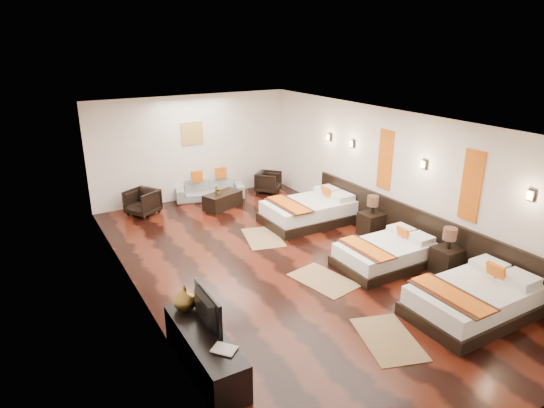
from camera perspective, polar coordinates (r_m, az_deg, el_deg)
floor at (r=9.22m, az=1.49°, el=-7.39°), size 5.50×9.50×0.01m
ceiling at (r=8.34m, az=1.66°, el=10.03°), size 5.50×9.50×0.01m
back_wall at (r=12.82m, az=-9.65°, el=6.77°), size 5.50×0.01×2.80m
left_wall at (r=7.69m, az=-16.20°, el=-2.44°), size 0.01×9.50×2.80m
right_wall at (r=10.32m, az=14.73°, el=3.30°), size 0.01×9.50×2.80m
headboard_panel at (r=10.08m, az=17.25°, el=-3.07°), size 0.08×6.60×0.90m
bed_near at (r=8.21m, az=23.41°, el=-10.66°), size 2.06×1.29×0.79m
bed_mid at (r=9.35m, az=13.72°, el=-5.92°), size 1.86×1.17×0.71m
bed_far at (r=11.21m, az=4.61°, el=-0.85°), size 2.15×1.35×0.82m
nightstand_a at (r=9.35m, az=20.53°, el=-6.14°), size 0.46×0.46×0.92m
nightstand_b at (r=10.65m, az=12.02°, el=-2.09°), size 0.47×0.47×0.93m
jute_mat_near at (r=7.35m, az=14.00°, el=-15.69°), size 1.08×1.37×0.01m
jute_mat_mid at (r=8.71m, az=6.29°, el=-9.21°), size 0.97×1.32×0.01m
jute_mat_far at (r=10.39m, az=-1.11°, el=-4.12°), size 1.03×1.35×0.01m
tv_console at (r=6.54m, az=-8.20°, el=-17.32°), size 0.50×1.80×0.55m
tv at (r=6.39m, az=-8.60°, el=-12.60°), size 0.13×0.88×0.50m
book at (r=5.97m, az=-6.33°, el=-17.83°), size 0.36×0.37×0.03m
figurine at (r=6.82m, az=-10.58°, el=-11.18°), size 0.36×0.36×0.36m
sofa at (r=12.95m, az=-7.61°, el=1.82°), size 1.97×1.19×0.54m
armchair_left at (r=12.10m, az=-15.53°, el=0.23°), size 0.96×0.95×0.64m
armchair_right at (r=13.39m, az=-0.43°, el=2.70°), size 0.90×0.90×0.59m
coffee_table at (r=12.22m, az=-6.03°, el=0.45°), size 1.11×0.82×0.40m
table_plant at (r=12.06m, az=-6.65°, el=1.80°), size 0.26×0.23×0.25m
orange_panel_a at (r=9.04m, az=23.15°, el=2.03°), size 0.04×0.40×1.30m
orange_panel_b at (r=10.44m, az=13.65°, el=5.27°), size 0.04×0.40×1.30m
sconce_near at (r=8.41m, az=29.04°, el=0.95°), size 0.07×0.12×0.18m
sconce_mid at (r=9.65m, az=18.06°, el=4.62°), size 0.07×0.12×0.18m
sconce_far at (r=11.19m, az=9.76°, el=7.27°), size 0.07×0.12×0.18m
sconce_lounge at (r=11.88m, az=7.00°, el=8.12°), size 0.07×0.12×0.18m
gold_artwork at (r=12.72m, az=-9.72°, el=8.51°), size 0.60×0.04×0.60m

